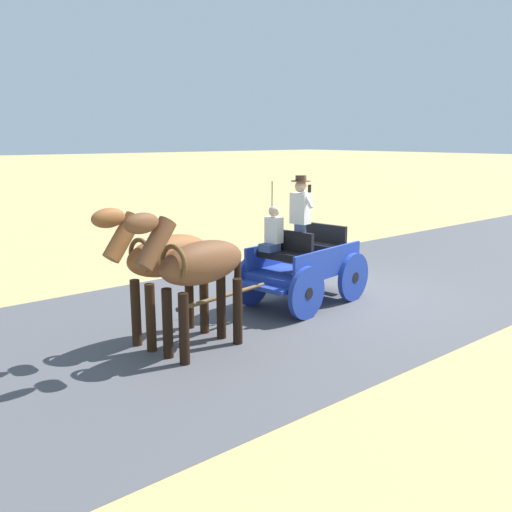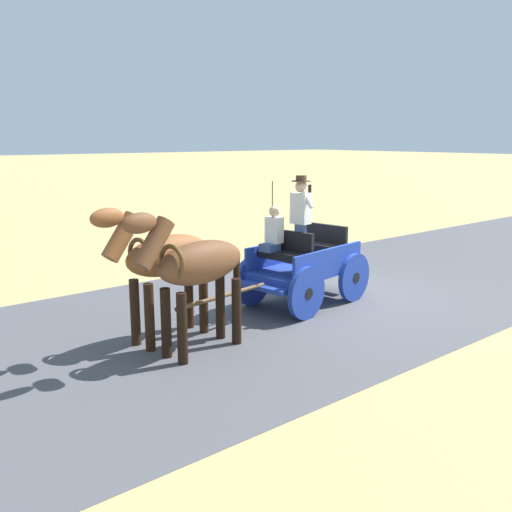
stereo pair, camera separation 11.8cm
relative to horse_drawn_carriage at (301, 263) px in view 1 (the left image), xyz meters
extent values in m
plane|color=tan|center=(0.10, -1.03, -0.82)|extent=(200.00, 200.00, 0.00)
cube|color=#4C4C51|center=(0.10, -1.03, -0.81)|extent=(6.71, 160.00, 0.01)
cube|color=#1E3899|center=(0.02, -0.08, -0.16)|extent=(1.51, 2.35, 0.12)
cube|color=#1E3899|center=(-0.55, -0.17, 0.12)|extent=(0.37, 2.08, 0.44)
cube|color=#1E3899|center=(0.58, 0.00, 0.12)|extent=(0.37, 2.08, 0.44)
cube|color=#1E3899|center=(-0.17, 1.12, -0.26)|extent=(1.10, 0.40, 0.08)
cube|color=#1E3899|center=(0.19, -1.27, -0.34)|extent=(0.74, 0.30, 0.06)
cube|color=black|center=(-0.07, 0.52, 0.22)|extent=(1.06, 0.51, 0.14)
cube|color=black|center=(-0.05, 0.34, 0.44)|extent=(1.02, 0.23, 0.44)
cube|color=black|center=(0.09, -0.57, 0.22)|extent=(1.06, 0.51, 0.14)
cube|color=black|center=(0.12, -0.75, 0.44)|extent=(1.02, 0.23, 0.44)
cylinder|color=#1E3899|center=(-0.74, 0.58, -0.34)|extent=(0.24, 0.96, 0.96)
cylinder|color=black|center=(-0.74, 0.58, -0.34)|extent=(0.15, 0.23, 0.21)
cylinder|color=#1E3899|center=(0.54, 0.78, -0.34)|extent=(0.24, 0.96, 0.96)
cylinder|color=black|center=(0.54, 0.78, -0.34)|extent=(0.15, 0.23, 0.21)
cylinder|color=#1E3899|center=(-0.51, -0.94, -0.34)|extent=(0.24, 0.96, 0.96)
cylinder|color=black|center=(-0.51, -0.94, -0.34)|extent=(0.15, 0.23, 0.21)
cylinder|color=#1E3899|center=(0.77, -0.75, -0.34)|extent=(0.24, 0.96, 0.96)
cylinder|color=black|center=(0.77, -0.75, -0.34)|extent=(0.15, 0.23, 0.21)
cylinder|color=brown|center=(-0.31, 2.09, -0.21)|extent=(0.37, 1.99, 0.07)
cylinder|color=black|center=(0.22, 0.56, 0.92)|extent=(0.02, 0.02, 1.30)
cylinder|color=#384C7F|center=(-0.18, 0.22, 0.35)|extent=(0.22, 0.22, 0.90)
cube|color=silver|center=(-0.18, 0.22, 1.08)|extent=(0.37, 0.27, 0.56)
sphere|color=beige|center=(-0.18, 0.22, 1.48)|extent=(0.22, 0.22, 0.22)
cylinder|color=#473323|center=(-0.18, 0.22, 1.58)|extent=(0.36, 0.36, 0.01)
cylinder|color=#473323|center=(-0.18, 0.22, 1.63)|extent=(0.20, 0.20, 0.10)
cylinder|color=silver|center=(-0.37, 0.23, 1.26)|extent=(0.27, 0.12, 0.32)
cube|color=black|center=(-0.43, 0.25, 1.46)|extent=(0.03, 0.07, 0.14)
cube|color=#384C7F|center=(0.15, 0.67, 0.36)|extent=(0.32, 0.36, 0.14)
cube|color=silver|center=(0.17, 0.55, 0.67)|extent=(0.33, 0.24, 0.48)
sphere|color=beige|center=(0.17, 0.55, 1.02)|extent=(0.20, 0.20, 0.20)
ellipsoid|color=brown|center=(-0.80, 2.83, 0.55)|extent=(0.78, 1.62, 0.64)
cylinder|color=black|center=(-1.06, 3.34, -0.29)|extent=(0.15, 0.15, 1.05)
cylinder|color=black|center=(-0.70, 3.39, -0.29)|extent=(0.15, 0.15, 1.05)
cylinder|color=black|center=(-0.91, 2.26, -0.29)|extent=(0.15, 0.15, 1.05)
cylinder|color=black|center=(-0.55, 2.31, -0.29)|extent=(0.15, 0.15, 1.05)
cylinder|color=brown|center=(-0.92, 3.66, 0.95)|extent=(0.35, 0.68, 0.73)
ellipsoid|color=brown|center=(-0.95, 3.88, 1.26)|extent=(0.29, 0.57, 0.28)
cube|color=black|center=(-0.92, 3.64, 0.99)|extent=(0.13, 0.51, 0.56)
cylinder|color=black|center=(-0.70, 2.09, 0.25)|extent=(0.11, 0.11, 0.70)
torus|color=brown|center=(-0.88, 3.37, 0.63)|extent=(0.55, 0.15, 0.55)
ellipsoid|color=brown|center=(-0.06, 2.94, 0.55)|extent=(0.78, 1.62, 0.64)
cylinder|color=black|center=(-0.32, 3.45, -0.29)|extent=(0.15, 0.15, 1.05)
cylinder|color=black|center=(0.04, 3.51, -0.29)|extent=(0.15, 0.15, 1.05)
cylinder|color=black|center=(-0.16, 2.37, -0.29)|extent=(0.15, 0.15, 1.05)
cylinder|color=black|center=(0.20, 2.43, -0.29)|extent=(0.15, 0.15, 1.05)
cylinder|color=brown|center=(-0.18, 3.77, 0.95)|extent=(0.35, 0.68, 0.73)
ellipsoid|color=brown|center=(-0.21, 3.99, 1.26)|extent=(0.30, 0.57, 0.28)
cube|color=black|center=(-0.18, 3.75, 0.99)|extent=(0.13, 0.51, 0.56)
cylinder|color=black|center=(0.05, 2.21, 0.25)|extent=(0.11, 0.11, 0.70)
torus|color=brown|center=(-0.14, 3.48, 0.63)|extent=(0.55, 0.15, 0.55)
camera|label=1|loc=(-7.44, 7.35, 2.36)|focal=39.13mm
camera|label=2|loc=(-7.52, 7.26, 2.36)|focal=39.13mm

